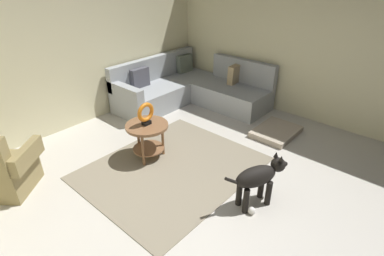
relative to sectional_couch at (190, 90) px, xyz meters
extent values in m
cube|color=beige|center=(-1.99, -2.01, -0.34)|extent=(6.00, 6.00, 0.10)
cube|color=beige|center=(-1.99, 0.93, 1.06)|extent=(6.00, 0.12, 2.70)
cube|color=beige|center=(0.95, -2.01, 1.06)|extent=(0.12, 6.00, 2.70)
cube|color=gray|center=(-1.84, -1.31, -0.29)|extent=(2.30, 1.90, 0.01)
cube|color=#9EA3A8|center=(-0.26, 0.39, -0.08)|extent=(2.20, 0.85, 0.42)
cube|color=#9EA3A8|center=(-0.26, 0.75, 0.36)|extent=(2.20, 0.14, 0.46)
cube|color=#9EA3A8|center=(0.41, -0.73, -0.08)|extent=(0.85, 1.40, 0.42)
cube|color=#9EA3A8|center=(0.77, -0.73, 0.36)|extent=(0.14, 1.40, 0.46)
cube|color=#9EA3A8|center=(-1.28, 0.39, 0.24)|extent=(0.16, 0.85, 0.22)
cube|color=slate|center=(0.49, 0.60, 0.30)|extent=(0.39, 0.16, 0.38)
cube|color=#4C4C56|center=(-0.76, 0.60, 0.30)|extent=(0.38, 0.13, 0.38)
cube|color=tan|center=(0.62, -0.63, 0.30)|extent=(0.39, 0.16, 0.38)
cube|color=olive|center=(-3.51, -0.08, -0.09)|extent=(0.84, 0.84, 0.40)
cube|color=olive|center=(-3.29, -0.35, 0.22)|extent=(0.53, 0.46, 0.22)
cylinder|color=brown|center=(-1.87, -0.86, 0.23)|extent=(0.60, 0.60, 0.04)
cylinder|color=brown|center=(-1.87, -0.86, -0.14)|extent=(0.45, 0.45, 0.02)
cylinder|color=brown|center=(-1.87, -0.65, -0.04)|extent=(0.04, 0.04, 0.50)
cylinder|color=brown|center=(-2.06, -0.97, -0.04)|extent=(0.04, 0.04, 0.50)
cylinder|color=brown|center=(-1.68, -0.97, -0.04)|extent=(0.04, 0.04, 0.50)
cube|color=black|center=(-1.87, -0.86, 0.27)|extent=(0.12, 0.08, 0.05)
torus|color=orange|center=(-1.87, -0.86, 0.44)|extent=(0.28, 0.06, 0.28)
cube|color=#B2A38E|center=(-0.01, -1.93, -0.25)|extent=(0.80, 0.60, 0.09)
cylinder|color=black|center=(-1.55, -2.53, -0.13)|extent=(0.07, 0.07, 0.32)
cylinder|color=black|center=(-1.61, -2.66, -0.13)|extent=(0.07, 0.07, 0.32)
cylinder|color=black|center=(-1.84, -2.40, -0.13)|extent=(0.07, 0.07, 0.32)
cylinder|color=black|center=(-1.89, -2.53, -0.13)|extent=(0.07, 0.07, 0.32)
ellipsoid|color=black|center=(-1.72, -2.53, 0.11)|extent=(0.56, 0.41, 0.24)
sphere|color=black|center=(-1.45, -2.65, 0.18)|extent=(0.17, 0.17, 0.17)
ellipsoid|color=black|center=(-1.38, -2.68, 0.16)|extent=(0.14, 0.11, 0.07)
cone|color=black|center=(-1.44, -2.60, 0.30)|extent=(0.06, 0.06, 0.07)
cone|color=black|center=(-1.47, -2.69, 0.30)|extent=(0.06, 0.06, 0.07)
cylinder|color=black|center=(-2.01, -2.41, 0.15)|extent=(0.20, 0.11, 0.16)
sphere|color=silver|center=(-1.87, -2.60, -0.25)|extent=(0.09, 0.09, 0.09)
camera|label=1|loc=(-4.23, -3.79, 2.21)|focal=28.26mm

